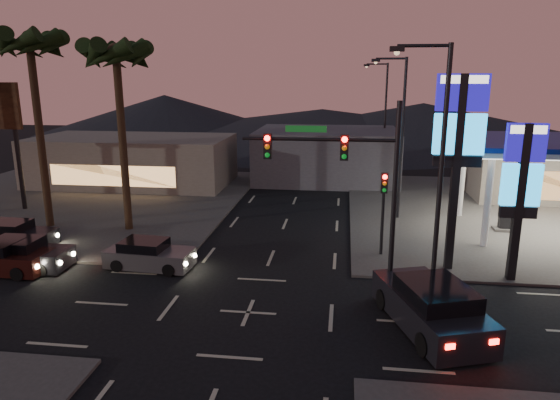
# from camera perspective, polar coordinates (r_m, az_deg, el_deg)

# --- Properties ---
(ground) EXTENTS (140.00, 140.00, 0.00)m
(ground) POSITION_cam_1_polar(r_m,az_deg,el_deg) (19.81, -3.67, -12.71)
(ground) COLOR black
(ground) RESTS_ON ground
(corner_lot_ne) EXTENTS (24.00, 24.00, 0.12)m
(corner_lot_ne) POSITION_cam_1_polar(r_m,az_deg,el_deg) (36.70, 27.06, -1.50)
(corner_lot_ne) COLOR #47443F
(corner_lot_ne) RESTS_ON ground
(corner_lot_nw) EXTENTS (24.00, 24.00, 0.12)m
(corner_lot_nw) POSITION_cam_1_polar(r_m,az_deg,el_deg) (39.63, -22.31, 0.04)
(corner_lot_nw) COLOR #47443F
(corner_lot_nw) RESTS_ON ground
(convenience_store) EXTENTS (10.00, 6.00, 4.00)m
(convenience_store) POSITION_cam_1_polar(r_m,az_deg,el_deg) (41.58, 27.72, 2.83)
(convenience_store) COLOR #726B5B
(convenience_store) RESTS_ON ground
(pylon_sign_tall) EXTENTS (2.20, 0.35, 9.00)m
(pylon_sign_tall) POSITION_cam_1_polar(r_m,az_deg,el_deg) (23.53, 19.78, 7.08)
(pylon_sign_tall) COLOR black
(pylon_sign_tall) RESTS_ON ground
(pylon_sign_short) EXTENTS (1.60, 0.35, 7.00)m
(pylon_sign_short) POSITION_cam_1_polar(r_m,az_deg,el_deg) (23.49, 25.90, 2.19)
(pylon_sign_short) COLOR black
(pylon_sign_short) RESTS_ON ground
(traffic_signal_mast) EXTENTS (6.10, 0.39, 8.00)m
(traffic_signal_mast) POSITION_cam_1_polar(r_m,az_deg,el_deg) (19.68, 8.03, 3.13)
(traffic_signal_mast) COLOR black
(traffic_signal_mast) RESTS_ON ground
(pedestal_signal) EXTENTS (0.32, 0.39, 4.30)m
(pedestal_signal) POSITION_cam_1_polar(r_m,az_deg,el_deg) (25.13, 11.75, -0.05)
(pedestal_signal) COLOR black
(pedestal_signal) RESTS_ON ground
(streetlight_near) EXTENTS (2.14, 0.25, 10.00)m
(streetlight_near) POSITION_cam_1_polar(r_m,az_deg,el_deg) (18.91, 17.36, 3.69)
(streetlight_near) COLOR black
(streetlight_near) RESTS_ON ground
(streetlight_mid) EXTENTS (2.14, 0.25, 10.00)m
(streetlight_mid) POSITION_cam_1_polar(r_m,az_deg,el_deg) (31.68, 13.45, 7.86)
(streetlight_mid) COLOR black
(streetlight_mid) RESTS_ON ground
(streetlight_far) EXTENTS (2.14, 0.25, 10.00)m
(streetlight_far) POSITION_cam_1_polar(r_m,az_deg,el_deg) (45.58, 11.69, 9.71)
(streetlight_far) COLOR black
(streetlight_far) RESTS_ON ground
(palm_a) EXTENTS (4.41, 4.41, 10.86)m
(palm_a) POSITION_cam_1_polar(r_m,az_deg,el_deg) (29.62, -18.15, 14.36)
(palm_a) COLOR black
(palm_a) RESTS_ON ground
(palm_b) EXTENTS (4.41, 4.41, 11.46)m
(palm_b) POSITION_cam_1_polar(r_m,az_deg,el_deg) (32.07, -26.59, 14.50)
(palm_b) COLOR black
(palm_b) RESTS_ON ground
(building_far_west) EXTENTS (16.00, 8.00, 4.00)m
(building_far_west) POSITION_cam_1_polar(r_m,az_deg,el_deg) (43.61, -16.42, 4.32)
(building_far_west) COLOR #726B5B
(building_far_west) RESTS_ON ground
(building_far_mid) EXTENTS (12.00, 9.00, 4.40)m
(building_far_mid) POSITION_cam_1_polar(r_m,az_deg,el_deg) (43.89, 5.37, 5.15)
(building_far_mid) COLOR #4C4C51
(building_far_mid) RESTS_ON ground
(hill_left) EXTENTS (40.00, 40.00, 6.00)m
(hill_left) POSITION_cam_1_polar(r_m,az_deg,el_deg) (82.64, -12.99, 9.54)
(hill_left) COLOR black
(hill_left) RESTS_ON ground
(hill_right) EXTENTS (50.00, 50.00, 5.00)m
(hill_right) POSITION_cam_1_polar(r_m,az_deg,el_deg) (78.46, 15.98, 8.78)
(hill_right) COLOR black
(hill_right) RESTS_ON ground
(hill_center) EXTENTS (60.00, 60.00, 4.00)m
(hill_center) POSITION_cam_1_polar(r_m,az_deg,el_deg) (77.74, 4.84, 8.85)
(hill_center) COLOR black
(hill_center) RESTS_ON ground
(car_lane_a_front) EXTENTS (4.51, 1.96, 1.46)m
(car_lane_a_front) POSITION_cam_1_polar(r_m,az_deg,el_deg) (26.66, -27.43, -5.59)
(car_lane_a_front) COLOR black
(car_lane_a_front) RESTS_ON ground
(car_lane_a_mid) EXTENTS (4.59, 2.05, 1.47)m
(car_lane_a_mid) POSITION_cam_1_polar(r_m,az_deg,el_deg) (26.72, -29.31, -5.76)
(car_lane_a_mid) COLOR black
(car_lane_a_mid) RESTS_ON ground
(car_lane_b_front) EXTENTS (4.28, 2.04, 1.36)m
(car_lane_b_front) POSITION_cam_1_polar(r_m,az_deg,el_deg) (24.61, -14.77, -6.10)
(car_lane_b_front) COLOR #535355
(car_lane_b_front) RESTS_ON ground
(car_lane_b_mid) EXTENTS (4.41, 1.88, 1.43)m
(car_lane_b_mid) POSITION_cam_1_polar(r_m,az_deg,el_deg) (30.06, -28.28, -3.62)
(car_lane_b_mid) COLOR black
(car_lane_b_mid) RESTS_ON ground
(suv_station) EXTENTS (3.88, 5.88, 1.82)m
(suv_station) POSITION_cam_1_polar(r_m,az_deg,el_deg) (19.06, 16.89, -11.61)
(suv_station) COLOR black
(suv_station) RESTS_ON ground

